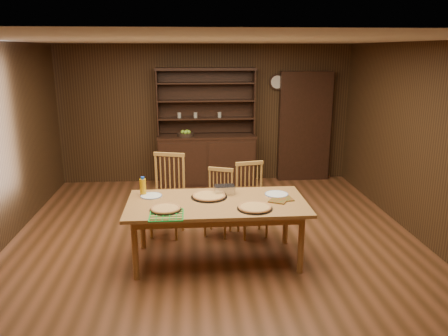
{
  "coord_description": "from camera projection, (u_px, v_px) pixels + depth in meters",
  "views": [
    {
      "loc": [
        -0.32,
        -5.29,
        2.49
      ],
      "look_at": [
        0.14,
        0.4,
        0.94
      ],
      "focal_mm": 35.0,
      "sensor_mm": 36.0,
      "label": 1
    }
  ],
  "objects": [
    {
      "name": "room_shell",
      "position": [
        215.0,
        126.0,
        5.36
      ],
      "size": [
        6.0,
        6.0,
        6.0
      ],
      "color": "white",
      "rests_on": "floor"
    },
    {
      "name": "chair_center",
      "position": [
        219.0,
        200.0,
        6.04
      ],
      "size": [
        0.48,
        0.47,
        0.92
      ],
      "rotation": [
        0.0,
        0.0,
        -0.36
      ],
      "color": "#C28842",
      "rests_on": "floor"
    },
    {
      "name": "wall_clock",
      "position": [
        277.0,
        82.0,
        8.22
      ],
      "size": [
        0.3,
        0.05,
        0.3
      ],
      "color": "black",
      "rests_on": "room_shell"
    },
    {
      "name": "juice_bottle",
      "position": [
        143.0,
        187.0,
        5.38
      ],
      "size": [
        0.08,
        0.08,
        0.24
      ],
      "color": "#DA9A0B",
      "rests_on": "dining_table"
    },
    {
      "name": "dining_table",
      "position": [
        217.0,
        207.0,
        5.18
      ],
      "size": [
        2.12,
        1.06,
        0.75
      ],
      "color": "#AB723B",
      "rests_on": "floor"
    },
    {
      "name": "plate_left",
      "position": [
        151.0,
        196.0,
        5.35
      ],
      "size": [
        0.27,
        0.27,
        0.02
      ],
      "color": "white",
      "rests_on": "dining_table"
    },
    {
      "name": "plate_right",
      "position": [
        276.0,
        194.0,
        5.41
      ],
      "size": [
        0.29,
        0.29,
        0.02
      ],
      "color": "white",
      "rests_on": "dining_table"
    },
    {
      "name": "chair_left",
      "position": [
        168.0,
        192.0,
        6.01
      ],
      "size": [
        0.56,
        0.55,
        1.13
      ],
      "rotation": [
        0.0,
        0.0,
        -0.26
      ],
      "color": "#C28842",
      "rests_on": "floor"
    },
    {
      "name": "pizza_center",
      "position": [
        209.0,
        196.0,
        5.31
      ],
      "size": [
        0.44,
        0.44,
        0.04
      ],
      "color": "black",
      "rests_on": "dining_table"
    },
    {
      "name": "chair_right",
      "position": [
        251.0,
        197.0,
        6.01
      ],
      "size": [
        0.48,
        0.46,
        1.01
      ],
      "rotation": [
        0.0,
        0.0,
        0.18
      ],
      "color": "#C28842",
      "rests_on": "floor"
    },
    {
      "name": "floor",
      "position": [
        216.0,
        244.0,
        5.77
      ],
      "size": [
        6.0,
        6.0,
        0.0
      ],
      "primitive_type": "plane",
      "color": "brown",
      "rests_on": "ground"
    },
    {
      "name": "foil_dish",
      "position": [
        224.0,
        190.0,
        5.45
      ],
      "size": [
        0.26,
        0.2,
        0.1
      ],
      "primitive_type": "cube",
      "rotation": [
        0.0,
        0.0,
        0.07
      ],
      "color": "white",
      "rests_on": "dining_table"
    },
    {
      "name": "doorway",
      "position": [
        304.0,
        127.0,
        8.43
      ],
      "size": [
        1.0,
        0.18,
        2.1
      ],
      "primitive_type": "cube",
      "color": "black",
      "rests_on": "floor"
    },
    {
      "name": "pot_holder_b",
      "position": [
        278.0,
        201.0,
        5.18
      ],
      "size": [
        0.27,
        0.27,
        0.01
      ],
      "primitive_type": "cube",
      "rotation": [
        0.0,
        0.0,
        -0.5
      ],
      "color": "#A11A12",
      "rests_on": "dining_table"
    },
    {
      "name": "pot_holder_a",
      "position": [
        285.0,
        199.0,
        5.24
      ],
      "size": [
        0.2,
        0.2,
        0.01
      ],
      "primitive_type": "cube",
      "rotation": [
        0.0,
        0.0,
        0.15
      ],
      "color": "#A11A12",
      "rests_on": "dining_table"
    },
    {
      "name": "pizza_right",
      "position": [
        255.0,
        207.0,
        4.93
      ],
      "size": [
        0.4,
        0.4,
        0.04
      ],
      "color": "black",
      "rests_on": "dining_table"
    },
    {
      "name": "china_hutch",
      "position": [
        207.0,
        153.0,
        8.26
      ],
      "size": [
        1.84,
        0.52,
        2.17
      ],
      "color": "black",
      "rests_on": "floor"
    },
    {
      "name": "fruit_bowl",
      "position": [
        186.0,
        134.0,
        8.07
      ],
      "size": [
        0.3,
        0.3,
        0.12
      ],
      "color": "black",
      "rests_on": "china_hutch"
    },
    {
      "name": "pizza_left",
      "position": [
        166.0,
        209.0,
        4.89
      ],
      "size": [
        0.36,
        0.36,
        0.04
      ],
      "color": "black",
      "rests_on": "dining_table"
    },
    {
      "name": "cooling_rack",
      "position": [
        166.0,
        215.0,
        4.73
      ],
      "size": [
        0.41,
        0.41,
        0.02
      ],
      "primitive_type": null,
      "rotation": [
        0.0,
        0.0,
        0.15
      ],
      "color": "green",
      "rests_on": "dining_table"
    }
  ]
}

